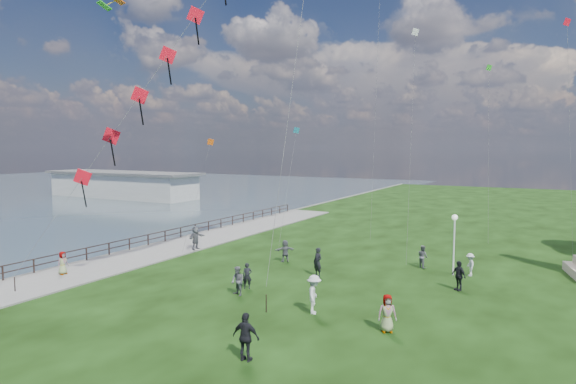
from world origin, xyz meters
The scene contains 17 objects.
waterfront centered at (-15.24, 8.99, -0.06)m, with size 200.00×200.00×1.51m.
pier_pavilion centered at (-52.00, 42.00, 1.84)m, with size 30.00×8.00×4.40m.
lamppost centered at (7.36, 14.70, 2.81)m, with size 0.36×0.36×3.89m.
person_0 centered at (-2.56, 5.95, 0.74)m, with size 0.54×0.35×1.48m, color black.
person_1 centered at (-2.28, 4.57, 0.81)m, with size 0.79×0.49×1.62m, color #595960.
person_2 centered at (2.65, 3.97, 0.96)m, with size 1.24×0.64×1.92m, color silver.
person_3 centered at (2.64, -2.02, 0.94)m, with size 1.10×0.57×1.89m, color black.
person_4 centered at (6.48, 3.40, 0.84)m, with size 0.82×0.50×1.68m, color #595960.
person_5 centered at (-11.85, 12.65, 0.93)m, with size 1.72×0.74×1.85m, color #595960.
person_6 centered at (-0.09, 10.24, 0.92)m, with size 0.67×0.44×1.84m, color black.
person_7 centered at (5.20, 15.68, 0.77)m, with size 0.75×0.46×1.53m, color #595960.
person_8 centered at (8.33, 14.98, 0.73)m, with size 0.94×0.48×1.45m, color silver.
person_9 centered at (8.21, 11.39, 0.85)m, with size 1.00×0.51×1.71m, color black.
person_10 centered at (-14.36, 2.67, 0.73)m, with size 0.72×0.44×1.46m, color #595960.
person_11 centered at (-3.81, 12.72, 0.78)m, with size 1.45×0.63×1.56m, color #595960.
red_kite_train centered at (-7.23, 4.63, 13.03)m, with size 10.42×9.35×20.92m.
small_kites centered at (2.88, 22.76, 13.44)m, with size 28.24×20.50×27.70m.
Camera 1 is at (12.48, -16.76, 8.09)m, focal length 30.00 mm.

